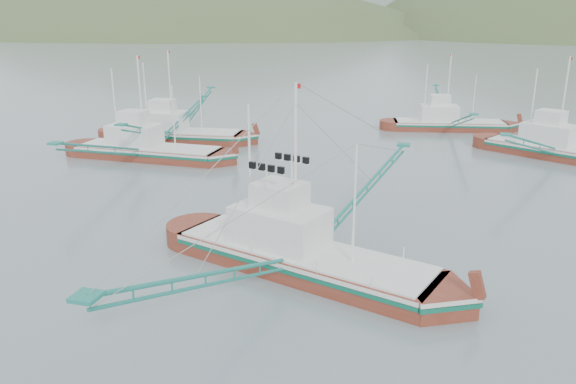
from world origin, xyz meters
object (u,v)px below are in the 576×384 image
(bg_boat_left, at_px, (146,144))
(bg_boat_right, at_px, (563,136))
(bg_boat_far, at_px, (449,116))
(bg_boat_extra, at_px, (175,128))
(main_boat, at_px, (301,234))

(bg_boat_left, relative_size, bg_boat_right, 1.09)
(bg_boat_far, height_order, bg_boat_extra, bg_boat_extra)
(main_boat, distance_m, bg_boat_left, 31.19)
(bg_boat_right, height_order, bg_boat_extra, bg_boat_extra)
(bg_boat_far, relative_size, bg_boat_extra, 0.91)
(main_boat, bearing_deg, bg_boat_right, 77.60)
(main_boat, distance_m, bg_boat_far, 46.76)
(bg_boat_left, xyz_separation_m, bg_boat_extra, (-0.91, 8.31, 0.09))
(bg_boat_left, relative_size, bg_boat_far, 1.10)
(bg_boat_far, bearing_deg, bg_boat_right, -58.22)
(main_boat, bearing_deg, bg_boat_left, 153.30)
(main_boat, height_order, bg_boat_left, main_boat)
(main_boat, relative_size, bg_boat_left, 1.01)
(main_boat, height_order, bg_boat_extra, main_boat)
(bg_boat_left, height_order, bg_boat_extra, same)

